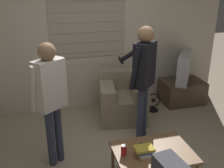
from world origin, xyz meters
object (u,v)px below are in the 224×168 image
(person_left_standing, at_px, (50,92))
(soda_can, at_px, (124,150))
(armchair_beige, at_px, (122,99))
(person_right_standing, at_px, (143,70))
(floor_fan, at_px, (153,103))
(coffee_table, at_px, (153,154))
(tv, at_px, (184,68))
(spare_remote, at_px, (145,146))
(book_stack, at_px, (145,151))

(person_left_standing, xyz_separation_m, soda_can, (0.74, -0.69, -0.52))
(armchair_beige, relative_size, person_right_standing, 0.53)
(armchair_beige, height_order, floor_fan, armchair_beige)
(coffee_table, xyz_separation_m, person_right_standing, (0.23, 0.99, 0.69))
(person_right_standing, bearing_deg, tv, -6.32)
(person_right_standing, bearing_deg, spare_remote, -153.41)
(armchair_beige, xyz_separation_m, spare_remote, (-0.20, -1.57, 0.13))
(book_stack, bearing_deg, armchair_beige, 81.49)
(armchair_beige, xyz_separation_m, coffee_table, (-0.14, -1.69, 0.07))
(person_left_standing, bearing_deg, floor_fan, -6.51)
(tv, xyz_separation_m, book_stack, (-1.60, -2.02, -0.22))
(armchair_beige, relative_size, floor_fan, 2.60)
(spare_remote, height_order, floor_fan, spare_remote)
(coffee_table, bearing_deg, armchair_beige, 85.42)
(tv, height_order, floor_fan, tv)
(book_stack, bearing_deg, person_left_standing, 142.41)
(book_stack, relative_size, spare_remote, 1.86)
(person_right_standing, height_order, floor_fan, person_right_standing)
(armchair_beige, height_order, soda_can, armchair_beige)
(book_stack, height_order, floor_fan, book_stack)
(person_right_standing, bearing_deg, coffee_table, -148.00)
(armchair_beige, distance_m, book_stack, 1.75)
(person_left_standing, height_order, spare_remote, person_left_standing)
(person_right_standing, relative_size, floor_fan, 4.87)
(spare_remote, bearing_deg, floor_fan, 18.32)
(soda_can, bearing_deg, coffee_table, -3.83)
(tv, height_order, spare_remote, tv)
(person_left_standing, bearing_deg, spare_remote, -65.87)
(armchair_beige, distance_m, person_right_standing, 1.03)
(coffee_table, height_order, soda_can, soda_can)
(person_left_standing, height_order, person_right_standing, person_right_standing)
(person_right_standing, distance_m, floor_fan, 1.33)
(person_left_standing, height_order, soda_can, person_left_standing)
(coffee_table, height_order, tv, tv)
(book_stack, bearing_deg, spare_remote, 68.49)
(armchair_beige, relative_size, tv, 1.21)
(person_right_standing, bearing_deg, floor_fan, 10.12)
(tv, height_order, person_right_standing, person_right_standing)
(book_stack, distance_m, floor_fan, 2.04)
(person_right_standing, relative_size, soda_can, 13.74)
(soda_can, bearing_deg, person_right_standing, 58.74)
(coffee_table, bearing_deg, floor_fan, 66.23)
(coffee_table, distance_m, floor_fan, 1.94)
(armchair_beige, bearing_deg, floor_fan, -164.00)
(spare_remote, bearing_deg, book_stack, -156.21)
(book_stack, bearing_deg, coffee_table, 17.31)
(person_left_standing, xyz_separation_m, spare_remote, (1.03, -0.59, -0.57))
(tv, relative_size, soda_can, 6.04)
(tv, height_order, person_left_standing, person_left_standing)
(person_right_standing, relative_size, book_stack, 7.72)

